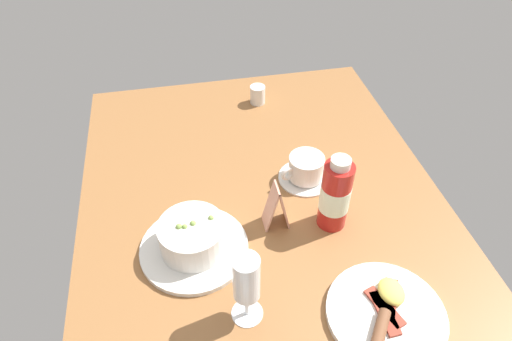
% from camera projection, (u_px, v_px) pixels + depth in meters
% --- Properties ---
extents(ground_plane, '(1.10, 0.84, 0.03)m').
position_uv_depth(ground_plane, '(264.00, 207.00, 1.04)').
color(ground_plane, brown).
extents(porridge_bowl, '(0.23, 0.23, 0.09)m').
position_uv_depth(porridge_bowl, '(193.00, 239.00, 0.91)').
color(porridge_bowl, silver).
rests_on(porridge_bowl, ground_plane).
extents(coffee_cup, '(0.13, 0.13, 0.07)m').
position_uv_depth(coffee_cup, '(306.00, 169.00, 1.07)').
color(coffee_cup, silver).
rests_on(coffee_cup, ground_plane).
extents(creamer_jug, '(0.05, 0.04, 0.06)m').
position_uv_depth(creamer_jug, '(258.00, 95.00, 1.31)').
color(creamer_jug, silver).
rests_on(creamer_jug, ground_plane).
extents(wine_glass, '(0.06, 0.06, 0.16)m').
position_uv_depth(wine_glass, '(246.00, 281.00, 0.75)').
color(wine_glass, white).
rests_on(wine_glass, ground_plane).
extents(sauce_bottle_red, '(0.06, 0.06, 0.19)m').
position_uv_depth(sauce_bottle_red, '(335.00, 195.00, 0.93)').
color(sauce_bottle_red, '#B21E19').
rests_on(sauce_bottle_red, ground_plane).
extents(breakfast_plate, '(0.22, 0.22, 0.04)m').
position_uv_depth(breakfast_plate, '(386.00, 312.00, 0.82)').
color(breakfast_plate, silver).
rests_on(breakfast_plate, ground_plane).
extents(menu_card, '(0.05, 0.06, 0.11)m').
position_uv_depth(menu_card, '(277.00, 206.00, 0.95)').
color(menu_card, tan).
rests_on(menu_card, ground_plane).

